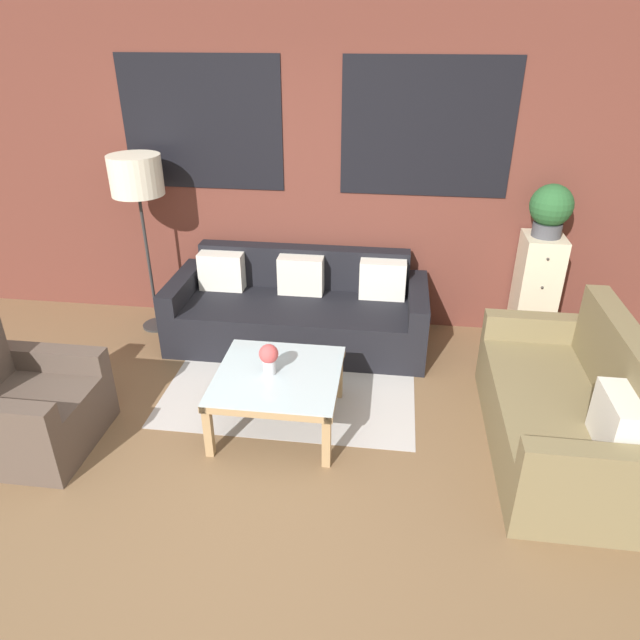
{
  "coord_description": "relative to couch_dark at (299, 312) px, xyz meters",
  "views": [
    {
      "loc": [
        0.72,
        -2.51,
        2.57
      ],
      "look_at": [
        0.21,
        1.31,
        0.55
      ],
      "focal_mm": 32.0,
      "sensor_mm": 36.0,
      "label": 1
    }
  ],
  "objects": [
    {
      "name": "ground_plane",
      "position": [
        0.06,
        -1.95,
        -0.28
      ],
      "size": [
        16.0,
        16.0,
        0.0
      ],
      "primitive_type": "plane",
      "color": "brown"
    },
    {
      "name": "wall_back_brick",
      "position": [
        0.06,
        0.49,
        1.12
      ],
      "size": [
        8.4,
        0.09,
        2.8
      ],
      "color": "brown",
      "rests_on": "ground_plane"
    },
    {
      "name": "rug",
      "position": [
        0.06,
        -0.69,
        -0.28
      ],
      "size": [
        1.94,
        1.46,
        0.0
      ],
      "color": "#BCB7B2",
      "rests_on": "ground_plane"
    },
    {
      "name": "couch_dark",
      "position": [
        0.0,
        0.0,
        0.0
      ],
      "size": [
        2.23,
        0.88,
        0.78
      ],
      "color": "black",
      "rests_on": "ground_plane"
    },
    {
      "name": "settee_vintage",
      "position": [
        1.98,
        -1.26,
        0.03
      ],
      "size": [
        0.8,
        1.67,
        0.92
      ],
      "color": "olive",
      "rests_on": "ground_plane"
    },
    {
      "name": "armchair_corner",
      "position": [
        -1.57,
        -1.66,
        -0.01
      ],
      "size": [
        0.8,
        0.8,
        0.84
      ],
      "color": "brown",
      "rests_on": "ground_plane"
    },
    {
      "name": "coffee_table",
      "position": [
        0.06,
        -1.23,
        0.07
      ],
      "size": [
        0.85,
        0.85,
        0.42
      ],
      "color": "silver",
      "rests_on": "ground_plane"
    },
    {
      "name": "floor_lamp",
      "position": [
        -1.38,
        0.08,
        1.11
      ],
      "size": [
        0.44,
        0.44,
        1.6
      ],
      "color": "#2D2D2D",
      "rests_on": "ground_plane"
    },
    {
      "name": "drawer_cabinet",
      "position": [
        2.04,
        0.22,
        0.22
      ],
      "size": [
        0.33,
        0.4,
        1.01
      ],
      "color": "beige",
      "rests_on": "ground_plane"
    },
    {
      "name": "potted_plant",
      "position": [
        2.04,
        0.22,
        0.95
      ],
      "size": [
        0.34,
        0.34,
        0.43
      ],
      "color": "#47474C",
      "rests_on": "drawer_cabinet"
    },
    {
      "name": "flower_vase",
      "position": [
        0.0,
        -1.23,
        0.27
      ],
      "size": [
        0.13,
        0.13,
        0.22
      ],
      "color": "silver",
      "rests_on": "coffee_table"
    }
  ]
}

